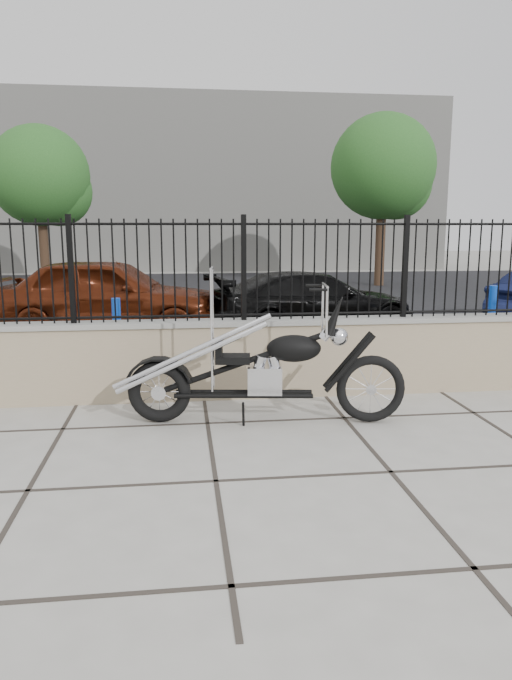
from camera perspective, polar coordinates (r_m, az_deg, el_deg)
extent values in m
plane|color=#99968E|center=(5.43, 12.58, -12.05)|extent=(90.00, 90.00, 0.00)
plane|color=black|center=(17.42, -1.33, 3.83)|extent=(30.00, 30.00, 0.00)
cube|color=gray|center=(7.58, 6.40, -1.53)|extent=(14.00, 0.36, 0.96)
cube|color=black|center=(7.43, 6.58, 6.63)|extent=(14.00, 0.08, 1.20)
cube|color=beige|center=(31.31, -4.06, 14.17)|extent=(22.00, 6.00, 8.00)
imported|color=#511C0B|center=(12.21, -13.73, 4.15)|extent=(4.63, 2.44, 1.50)
imported|color=black|center=(12.03, 5.42, 3.58)|extent=(4.38, 2.43, 1.20)
cylinder|color=#0C36B9|center=(9.03, -12.93, 0.53)|extent=(0.14, 0.14, 1.06)
cylinder|color=#0E37D5|center=(10.77, 21.29, 1.84)|extent=(0.17, 0.17, 1.11)
cylinder|color=#382619|center=(21.62, -19.35, 8.62)|extent=(0.30, 0.30, 3.05)
sphere|color=#266528|center=(21.69, -19.74, 14.78)|extent=(3.25, 3.25, 3.25)
cylinder|color=#382619|center=(22.02, 11.63, 9.44)|extent=(0.34, 0.34, 3.37)
sphere|color=#2A6B28|center=(22.13, 11.89, 16.15)|extent=(3.60, 3.60, 3.60)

